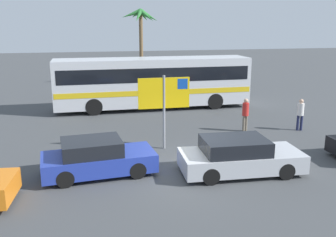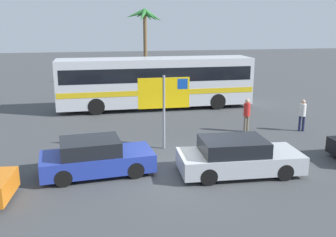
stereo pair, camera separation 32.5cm
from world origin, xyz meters
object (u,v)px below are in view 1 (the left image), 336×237
Objects in this scene: car_silver at (239,156)px; pedestrian_near_sign at (300,112)px; bus_front_coach at (153,80)px; ferry_sign at (165,96)px; car_blue at (97,158)px; pedestrian_by_bus at (245,112)px.

pedestrian_near_sign is at bearing 44.39° from car_silver.
pedestrian_near_sign is (6.31, -6.67, -0.84)m from bus_front_coach.
ferry_sign is 7.50m from pedestrian_near_sign.
car_blue is at bearing 172.16° from car_silver.
car_blue is at bearing -85.15° from pedestrian_by_bus.
car_blue is at bearing -141.48° from ferry_sign.
ferry_sign reaches higher than bus_front_coach.
pedestrian_near_sign reaches higher than car_blue.
pedestrian_by_bus is at bearing 23.52° from car_blue.
pedestrian_by_bus is (-2.78, 0.43, 0.04)m from pedestrian_near_sign.
bus_front_coach is at bearing -122.74° from pedestrian_near_sign.
bus_front_coach is 9.22m from pedestrian_near_sign.
pedestrian_by_bus is (3.53, -6.24, -0.79)m from bus_front_coach.
pedestrian_by_bus is at bearing -60.50° from bus_front_coach.
bus_front_coach is 11.39m from car_silver.
pedestrian_near_sign is at bearing 10.59° from ferry_sign.
pedestrian_by_bus reaches higher than car_blue.
ferry_sign is at bearing -92.64° from pedestrian_by_bus.
pedestrian_near_sign is at bearing 57.41° from pedestrian_by_bus.
pedestrian_near_sign is at bearing -46.57° from bus_front_coach.
pedestrian_by_bus is (7.48, 4.08, 0.36)m from car_blue.
car_silver is (2.03, -3.31, -1.69)m from ferry_sign.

